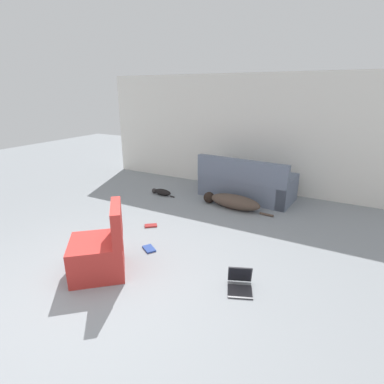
{
  "coord_description": "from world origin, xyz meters",
  "views": [
    {
      "loc": [
        2.32,
        -1.93,
        2.25
      ],
      "look_at": [
        0.15,
        2.05,
        0.7
      ],
      "focal_mm": 28.0,
      "sensor_mm": 36.0,
      "label": 1
    }
  ],
  "objects_px": {
    "book_red": "(151,226)",
    "dog": "(232,201)",
    "side_chair": "(100,252)",
    "laptop_open": "(240,281)",
    "couch": "(246,185)",
    "cat": "(162,192)",
    "book_blue": "(149,249)"
  },
  "relations": [
    {
      "from": "dog",
      "to": "cat",
      "type": "height_order",
      "value": "dog"
    },
    {
      "from": "couch",
      "to": "book_red",
      "type": "relative_size",
      "value": 8.39
    },
    {
      "from": "side_chair",
      "to": "cat",
      "type": "bearing_deg",
      "value": 158.16
    },
    {
      "from": "dog",
      "to": "laptop_open",
      "type": "height_order",
      "value": "dog"
    },
    {
      "from": "book_red",
      "to": "dog",
      "type": "bearing_deg",
      "value": 58.0
    },
    {
      "from": "dog",
      "to": "book_blue",
      "type": "xyz_separation_m",
      "value": [
        -0.47,
        -2.14,
        -0.13
      ]
    },
    {
      "from": "book_blue",
      "to": "book_red",
      "type": "bearing_deg",
      "value": 124.21
    },
    {
      "from": "couch",
      "to": "book_blue",
      "type": "bearing_deg",
      "value": 84.43
    },
    {
      "from": "couch",
      "to": "book_blue",
      "type": "height_order",
      "value": "couch"
    },
    {
      "from": "couch",
      "to": "side_chair",
      "type": "height_order",
      "value": "couch"
    },
    {
      "from": "book_red",
      "to": "side_chair",
      "type": "bearing_deg",
      "value": -79.52
    },
    {
      "from": "couch",
      "to": "book_blue",
      "type": "distance_m",
      "value": 2.93
    },
    {
      "from": "book_red",
      "to": "side_chair",
      "type": "xyz_separation_m",
      "value": [
        0.26,
        -1.42,
        0.29
      ]
    },
    {
      "from": "laptop_open",
      "to": "book_blue",
      "type": "xyz_separation_m",
      "value": [
        -1.49,
        0.21,
        -0.07
      ]
    },
    {
      "from": "couch",
      "to": "side_chair",
      "type": "xyz_separation_m",
      "value": [
        -0.69,
        -3.63,
        0.01
      ]
    },
    {
      "from": "couch",
      "to": "cat",
      "type": "bearing_deg",
      "value": 27.91
    },
    {
      "from": "side_chair",
      "to": "book_red",
      "type": "bearing_deg",
      "value": 149.14
    },
    {
      "from": "book_red",
      "to": "side_chair",
      "type": "distance_m",
      "value": 1.47
    },
    {
      "from": "cat",
      "to": "laptop_open",
      "type": "distance_m",
      "value": 3.57
    },
    {
      "from": "book_red",
      "to": "side_chair",
      "type": "height_order",
      "value": "side_chair"
    },
    {
      "from": "laptop_open",
      "to": "book_blue",
      "type": "distance_m",
      "value": 1.51
    },
    {
      "from": "couch",
      "to": "side_chair",
      "type": "distance_m",
      "value": 3.69
    },
    {
      "from": "couch",
      "to": "cat",
      "type": "relative_size",
      "value": 3.25
    },
    {
      "from": "couch",
      "to": "side_chair",
      "type": "relative_size",
      "value": 2.19
    },
    {
      "from": "cat",
      "to": "side_chair",
      "type": "bearing_deg",
      "value": 113.76
    },
    {
      "from": "laptop_open",
      "to": "book_blue",
      "type": "height_order",
      "value": "laptop_open"
    },
    {
      "from": "couch",
      "to": "dog",
      "type": "relative_size",
      "value": 1.35
    },
    {
      "from": "couch",
      "to": "laptop_open",
      "type": "height_order",
      "value": "couch"
    },
    {
      "from": "cat",
      "to": "book_blue",
      "type": "relative_size",
      "value": 2.38
    },
    {
      "from": "cat",
      "to": "book_red",
      "type": "distance_m",
      "value": 1.65
    },
    {
      "from": "dog",
      "to": "cat",
      "type": "bearing_deg",
      "value": 5.38
    },
    {
      "from": "side_chair",
      "to": "dog",
      "type": "bearing_deg",
      "value": 125.81
    }
  ]
}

